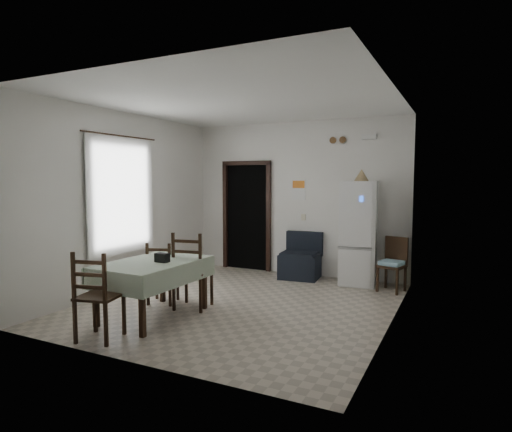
{
  "coord_description": "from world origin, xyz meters",
  "views": [
    {
      "loc": [
        2.88,
        -5.39,
        1.81
      ],
      "look_at": [
        0.0,
        0.5,
        1.25
      ],
      "focal_mm": 30.0,
      "sensor_mm": 36.0,
      "label": 1
    }
  ],
  "objects_px": {
    "fridge": "(359,233)",
    "dining_chair_far_right": "(193,270)",
    "navy_seat": "(300,256)",
    "dining_table": "(154,289)",
    "corner_chair": "(392,265)",
    "dining_chair_far_left": "(163,272)",
    "dining_chair_near_head": "(99,295)"
  },
  "relations": [
    {
      "from": "fridge",
      "to": "dining_chair_far_right",
      "type": "distance_m",
      "value": 3.01
    },
    {
      "from": "dining_chair_far_right",
      "to": "navy_seat",
      "type": "bearing_deg",
      "value": -116.82
    },
    {
      "from": "fridge",
      "to": "dining_table",
      "type": "relative_size",
      "value": 1.24
    },
    {
      "from": "fridge",
      "to": "dining_chair_far_right",
      "type": "bearing_deg",
      "value": -133.9
    },
    {
      "from": "navy_seat",
      "to": "dining_chair_far_right",
      "type": "xyz_separation_m",
      "value": [
        -0.72,
        -2.39,
        0.13
      ]
    },
    {
      "from": "corner_chair",
      "to": "dining_chair_far_left",
      "type": "distance_m",
      "value": 3.61
    },
    {
      "from": "navy_seat",
      "to": "dining_table",
      "type": "bearing_deg",
      "value": -113.14
    },
    {
      "from": "dining_chair_far_left",
      "to": "corner_chair",
      "type": "bearing_deg",
      "value": -161.27
    },
    {
      "from": "fridge",
      "to": "corner_chair",
      "type": "distance_m",
      "value": 0.79
    },
    {
      "from": "fridge",
      "to": "dining_table",
      "type": "height_order",
      "value": "fridge"
    },
    {
      "from": "dining_chair_far_right",
      "to": "dining_chair_near_head",
      "type": "distance_m",
      "value": 1.49
    },
    {
      "from": "dining_chair_far_left",
      "to": "navy_seat",
      "type": "bearing_deg",
      "value": -135.28
    },
    {
      "from": "fridge",
      "to": "dining_table",
      "type": "xyz_separation_m",
      "value": [
        -2.02,
        -2.97,
        -0.52
      ]
    },
    {
      "from": "dining_chair_far_left",
      "to": "dining_chair_near_head",
      "type": "xyz_separation_m",
      "value": [
        0.28,
        -1.48,
        0.06
      ]
    },
    {
      "from": "navy_seat",
      "to": "corner_chair",
      "type": "relative_size",
      "value": 0.95
    },
    {
      "from": "fridge",
      "to": "dining_chair_far_right",
      "type": "relative_size",
      "value": 1.64
    },
    {
      "from": "corner_chair",
      "to": "dining_chair_near_head",
      "type": "bearing_deg",
      "value": -111.47
    },
    {
      "from": "navy_seat",
      "to": "corner_chair",
      "type": "distance_m",
      "value": 1.68
    },
    {
      "from": "dining_chair_far_left",
      "to": "dining_chair_near_head",
      "type": "distance_m",
      "value": 1.51
    },
    {
      "from": "dining_table",
      "to": "dining_chair_near_head",
      "type": "bearing_deg",
      "value": -90.52
    },
    {
      "from": "fridge",
      "to": "corner_chair",
      "type": "bearing_deg",
      "value": -30.02
    },
    {
      "from": "navy_seat",
      "to": "dining_table",
      "type": "height_order",
      "value": "navy_seat"
    },
    {
      "from": "corner_chair",
      "to": "navy_seat",
      "type": "bearing_deg",
      "value": -173.8
    },
    {
      "from": "navy_seat",
      "to": "dining_chair_far_left",
      "type": "bearing_deg",
      "value": -123.5
    },
    {
      "from": "dining_chair_far_left",
      "to": "dining_chair_near_head",
      "type": "relative_size",
      "value": 0.88
    },
    {
      "from": "navy_seat",
      "to": "dining_chair_far_right",
      "type": "distance_m",
      "value": 2.5
    },
    {
      "from": "navy_seat",
      "to": "dining_chair_near_head",
      "type": "bearing_deg",
      "value": -109.73
    },
    {
      "from": "navy_seat",
      "to": "dining_chair_far_right",
      "type": "relative_size",
      "value": 0.77
    },
    {
      "from": "corner_chair",
      "to": "dining_chair_far_right",
      "type": "bearing_deg",
      "value": -123.25
    },
    {
      "from": "fridge",
      "to": "dining_chair_far_left",
      "type": "height_order",
      "value": "fridge"
    },
    {
      "from": "corner_chair",
      "to": "dining_table",
      "type": "distance_m",
      "value": 3.77
    },
    {
      "from": "dining_chair_far_right",
      "to": "corner_chair",
      "type": "bearing_deg",
      "value": -148.1
    }
  ]
}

